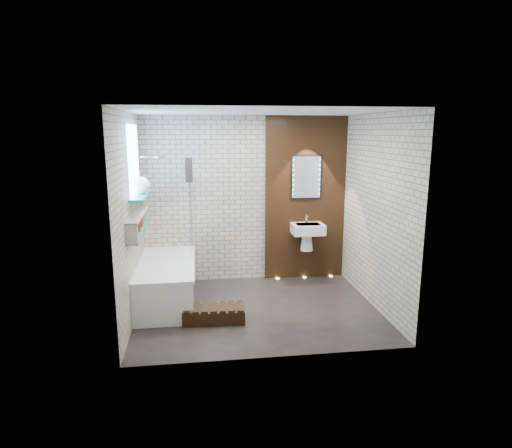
{
  "coord_description": "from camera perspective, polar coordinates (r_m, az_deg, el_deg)",
  "views": [
    {
      "loc": [
        -0.78,
        -5.55,
        2.37
      ],
      "look_at": [
        0.0,
        0.15,
        1.15
      ],
      "focal_mm": 30.95,
      "sensor_mm": 36.0,
      "label": 1
    }
  ],
  "objects": [
    {
      "name": "bathtub",
      "position": [
        6.36,
        -11.46,
        -7.34
      ],
      "size": [
        0.79,
        1.74,
        0.7
      ],
      "color": "white",
      "rests_on": "ground"
    },
    {
      "name": "walnut_step",
      "position": [
        5.73,
        -5.46,
        -11.59
      ],
      "size": [
        0.79,
        0.39,
        0.17
      ],
      "primitive_type": "cube",
      "rotation": [
        0.0,
        0.0,
        -0.06
      ],
      "color": "black",
      "rests_on": "ground"
    },
    {
      "name": "led_mirror",
      "position": [
        7.04,
        6.52,
        6.03
      ],
      "size": [
        0.5,
        0.02,
        0.7
      ],
      "color": "black",
      "rests_on": "walnut_panel"
    },
    {
      "name": "shower_head",
      "position": [
        6.53,
        -12.49,
        8.45
      ],
      "size": [
        0.18,
        0.18,
        0.02
      ],
      "primitive_type": "cylinder",
      "color": "silver",
      "rests_on": "room_shell"
    },
    {
      "name": "washbasin",
      "position": [
        7.03,
        6.67,
        -1.11
      ],
      "size": [
        0.5,
        0.36,
        0.58
      ],
      "color": "white",
      "rests_on": "walnut_panel"
    },
    {
      "name": "ground",
      "position": [
        6.08,
        0.2,
        -10.95
      ],
      "size": [
        3.2,
        3.2,
        0.0
      ],
      "primitive_type": "plane",
      "color": "black",
      "rests_on": "ground"
    },
    {
      "name": "floor_uplights",
      "position": [
        7.36,
        6.28,
        -6.85
      ],
      "size": [
        0.96,
        0.06,
        0.01
      ],
      "color": "#FFD899",
      "rests_on": "ground"
    },
    {
      "name": "towel",
      "position": [
        6.17,
        -8.67,
        7.01
      ],
      "size": [
        0.1,
        0.25,
        0.33
      ],
      "primitive_type": "cube",
      "color": "black",
      "rests_on": "bath_screen"
    },
    {
      "name": "niche_bottles",
      "position": [
        5.79,
        -15.06,
        -0.39
      ],
      "size": [
        0.06,
        0.69,
        0.17
      ],
      "color": "maroon",
      "rests_on": "display_niche"
    },
    {
      "name": "sill_vases",
      "position": [
        6.04,
        -14.64,
        4.87
      ],
      "size": [
        0.23,
        0.23,
        0.23
      ],
      "color": "white",
      "rests_on": "clerestory_window"
    },
    {
      "name": "room_shell",
      "position": [
        5.7,
        0.2,
        1.16
      ],
      "size": [
        3.24,
        3.2,
        2.6
      ],
      "color": "tan",
      "rests_on": "ground"
    },
    {
      "name": "clerestory_window",
      "position": [
        5.97,
        -15.49,
        7.04
      ],
      "size": [
        0.18,
        1.0,
        0.94
      ],
      "color": "#7FADE0",
      "rests_on": "room_shell"
    },
    {
      "name": "bath_screen",
      "position": [
        6.53,
        -8.48,
        2.24
      ],
      "size": [
        0.01,
        0.78,
        1.4
      ],
      "primitive_type": "cube",
      "color": "white",
      "rests_on": "bathtub"
    },
    {
      "name": "display_niche",
      "position": [
        5.87,
        -14.98,
        0.06
      ],
      "size": [
        0.14,
        1.3,
        0.26
      ],
      "color": "teal",
      "rests_on": "room_shell"
    },
    {
      "name": "walnut_panel",
      "position": [
        7.12,
        6.38,
        3.25
      ],
      "size": [
        1.3,
        0.06,
        2.6
      ],
      "primitive_type": "cube",
      "color": "black",
      "rests_on": "ground"
    }
  ]
}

